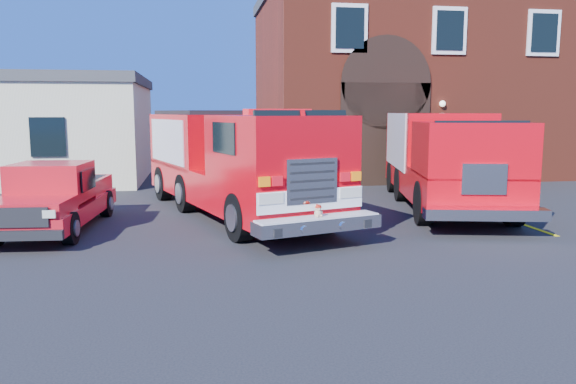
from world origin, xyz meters
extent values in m
plane|color=black|center=(0.00, 0.00, 0.00)|extent=(100.00, 100.00, 0.00)
cube|color=yellow|center=(6.50, 1.00, 0.00)|extent=(0.12, 3.00, 0.01)
cube|color=yellow|center=(6.50, 4.00, 0.00)|extent=(0.12, 3.00, 0.01)
cube|color=yellow|center=(6.50, 7.00, 0.00)|extent=(0.12, 3.00, 0.01)
cube|color=maroon|center=(9.00, 14.00, 4.00)|extent=(15.00, 10.00, 8.00)
cube|color=black|center=(5.50, 8.98, 2.00)|extent=(3.60, 0.12, 4.00)
cylinder|color=black|center=(5.50, 8.98, 4.00)|extent=(3.60, 0.12, 3.60)
cube|color=black|center=(4.00, 8.95, 6.00)|extent=(1.40, 0.10, 1.80)
cube|color=black|center=(8.00, 8.95, 6.00)|extent=(1.40, 0.10, 1.80)
cube|color=black|center=(12.00, 8.95, 6.00)|extent=(1.40, 0.10, 1.80)
cube|color=beige|center=(-9.00, 13.00, 2.00)|extent=(10.00, 8.00, 4.00)
cube|color=#3D3F42|center=(-9.00, 13.00, 4.15)|extent=(10.20, 8.20, 0.40)
cube|color=black|center=(-7.00, 8.97, 2.00)|extent=(1.20, 0.10, 1.40)
cylinder|color=black|center=(-0.87, 0.19, 0.55)|extent=(0.67, 1.16, 1.10)
cylinder|color=black|center=(1.23, 0.86, 0.55)|extent=(0.67, 1.16, 1.10)
cube|color=red|center=(-0.78, 3.58, 0.85)|extent=(5.10, 9.35, 0.90)
cube|color=red|center=(-1.48, 5.78, 2.00)|extent=(3.71, 4.95, 1.60)
cube|color=red|center=(0.09, 0.81, 2.05)|extent=(3.35, 3.81, 1.50)
cube|color=black|center=(0.46, -0.38, 2.45)|extent=(2.12, 0.74, 0.94)
cube|color=red|center=(0.09, 0.81, 2.88)|extent=(1.63, 0.81, 0.14)
cube|color=white|center=(0.58, -0.74, 1.05)|extent=(2.41, 0.81, 0.44)
cube|color=silver|center=(0.58, -0.75, 1.45)|extent=(1.16, 0.42, 0.94)
cube|color=silver|center=(0.66, -1.00, 0.58)|extent=(2.84, 1.37, 0.28)
cube|color=#B7B7BF|center=(-2.68, 5.40, 2.00)|extent=(1.12, 3.45, 1.30)
cube|color=#B7B7BF|center=(-0.27, 6.16, 2.00)|extent=(1.12, 3.45, 1.30)
sphere|color=tan|center=(0.66, -1.00, 0.81)|extent=(0.20, 0.20, 0.16)
sphere|color=tan|center=(0.66, -1.01, 0.92)|extent=(0.16, 0.16, 0.13)
sphere|color=tan|center=(0.61, -1.01, 0.97)|extent=(0.06, 0.06, 0.05)
sphere|color=tan|center=(0.70, -0.98, 0.97)|extent=(0.06, 0.06, 0.05)
ellipsoid|color=red|center=(0.66, -1.00, 0.96)|extent=(0.16, 0.16, 0.07)
cylinder|color=red|center=(0.66, -1.01, 0.94)|extent=(0.19, 0.19, 0.01)
cylinder|color=black|center=(-4.56, 0.50, 0.36)|extent=(0.31, 0.74, 0.72)
cube|color=red|center=(-5.23, 2.23, 0.50)|extent=(2.18, 5.10, 0.41)
cube|color=red|center=(-5.36, 0.47, 0.86)|extent=(1.76, 1.48, 0.32)
cube|color=red|center=(-5.25, 1.96, 1.22)|extent=(1.78, 1.75, 0.91)
cube|color=red|center=(-5.12, 3.68, 0.86)|extent=(1.80, 2.02, 0.50)
cube|color=black|center=(-5.42, -0.32, 0.41)|extent=(1.85, 0.27, 0.20)
cylinder|color=black|center=(3.94, 1.32, 0.57)|extent=(0.60, 1.19, 1.14)
cylinder|color=black|center=(6.15, 0.83, 0.57)|extent=(0.60, 1.19, 1.14)
cube|color=red|center=(5.67, 3.89, 0.88)|extent=(4.30, 8.62, 0.93)
cube|color=red|center=(6.00, 5.41, 2.06)|extent=(3.64, 5.60, 1.55)
cube|color=red|center=(5.04, 1.07, 1.96)|extent=(3.05, 2.98, 1.34)
cube|color=#B7B7BF|center=(4.73, 5.69, 1.96)|extent=(0.98, 4.24, 1.75)
cube|color=#B7B7BF|center=(7.27, 5.12, 1.96)|extent=(0.98, 4.24, 1.75)
cube|color=silver|center=(4.72, -0.39, 0.57)|extent=(2.82, 1.06, 0.26)
camera|label=1|loc=(-1.78, -12.14, 2.89)|focal=35.00mm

